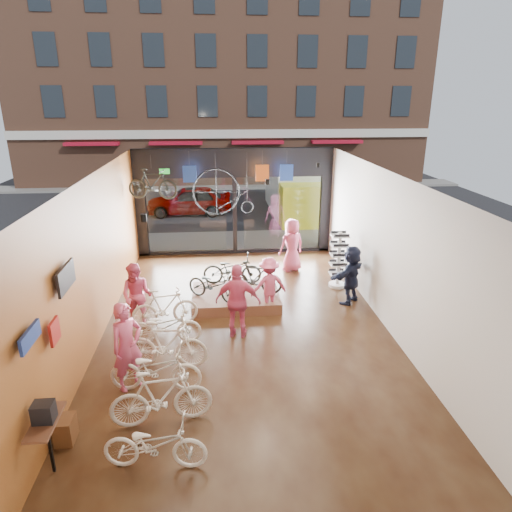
{
  "coord_description": "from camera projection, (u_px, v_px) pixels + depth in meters",
  "views": [
    {
      "loc": [
        -0.65,
        -10.08,
        5.48
      ],
      "look_at": [
        0.37,
        1.4,
        1.44
      ],
      "focal_mm": 32.0,
      "sensor_mm": 36.0,
      "label": 1
    }
  ],
  "objects": [
    {
      "name": "floor_bike_2",
      "position": [
        156.0,
        369.0,
        8.86
      ],
      "size": [
        1.85,
        0.81,
        0.94
      ],
      "primitive_type": "imported",
      "rotation": [
        0.0,
        0.0,
        1.47
      ],
      "color": "beige",
      "rests_on": "ground_plane"
    },
    {
      "name": "customer_1",
      "position": [
        137.0,
        296.0,
        11.25
      ],
      "size": [
        0.92,
        0.79,
        1.66
      ],
      "primitive_type": "imported",
      "rotation": [
        0.0,
        0.0,
        -0.22
      ],
      "color": "#CC4C72",
      "rests_on": "ground_plane"
    },
    {
      "name": "wall_right",
      "position": [
        391.0,
        253.0,
        11.01
      ],
      "size": [
        0.04,
        12.0,
        3.8
      ],
      "primitive_type": "cube",
      "color": "beige",
      "rests_on": "ground"
    },
    {
      "name": "display_platform",
      "position": [
        236.0,
        298.0,
        12.77
      ],
      "size": [
        2.4,
        1.8,
        0.3
      ],
      "primitive_type": "cube",
      "color": "#57301E",
      "rests_on": "ground_plane"
    },
    {
      "name": "ceiling",
      "position": [
        245.0,
        176.0,
        10.08
      ],
      "size": [
        7.0,
        12.0,
        0.04
      ],
      "primitive_type": "cube",
      "color": "black",
      "rests_on": "ground"
    },
    {
      "name": "display_bike_right",
      "position": [
        232.0,
        269.0,
        13.22
      ],
      "size": [
        1.72,
        0.71,
        0.89
      ],
      "primitive_type": "imported",
      "rotation": [
        0.0,
        0.0,
        1.5
      ],
      "color": "black",
      "rests_on": "display_platform"
    },
    {
      "name": "wall_back",
      "position": [
        282.0,
        438.0,
        5.06
      ],
      "size": [
        7.0,
        0.04,
        3.8
      ],
      "primitive_type": "cube",
      "color": "beige",
      "rests_on": "ground"
    },
    {
      "name": "street_car",
      "position": [
        189.0,
        200.0,
        22.23
      ],
      "size": [
        4.09,
        1.64,
        1.39
      ],
      "primitive_type": "imported",
      "rotation": [
        0.0,
        0.0,
        -1.57
      ],
      "color": "gray",
      "rests_on": "street_road"
    },
    {
      "name": "exit_sign",
      "position": [
        164.0,
        171.0,
        15.67
      ],
      "size": [
        0.35,
        0.06,
        0.18
      ],
      "primitive_type": "cube",
      "color": "#198C26",
      "rests_on": "storefront"
    },
    {
      "name": "sidewalk_far",
      "position": [
        226.0,
        186.0,
        29.19
      ],
      "size": [
        30.0,
        2.0,
        0.12
      ],
      "primitive_type": "cube",
      "color": "slate",
      "rests_on": "ground"
    },
    {
      "name": "ground_plane",
      "position": [
        246.0,
        330.0,
        11.35
      ],
      "size": [
        7.0,
        12.0,
        0.04
      ],
      "primitive_type": "cube",
      "color": "black",
      "rests_on": "ground"
    },
    {
      "name": "storefront",
      "position": [
        235.0,
        202.0,
        16.36
      ],
      "size": [
        7.0,
        0.26,
        3.8
      ],
      "primitive_type": null,
      "color": "black",
      "rests_on": "ground"
    },
    {
      "name": "opposite_building",
      "position": [
        223.0,
        71.0,
        29.24
      ],
      "size": [
        26.0,
        5.0,
        14.0
      ],
      "primitive_type": "cube",
      "color": "brown",
      "rests_on": "ground"
    },
    {
      "name": "display_bike_mid",
      "position": [
        255.0,
        278.0,
        12.56
      ],
      "size": [
        1.6,
        0.79,
        0.92
      ],
      "primitive_type": "imported",
      "rotation": [
        0.0,
        0.0,
        1.33
      ],
      "color": "black",
      "rests_on": "display_platform"
    },
    {
      "name": "floor_bike_0",
      "position": [
        155.0,
        444.0,
        7.01
      ],
      "size": [
        1.67,
        0.74,
        0.85
      ],
      "primitive_type": "imported",
      "rotation": [
        0.0,
        0.0,
        1.46
      ],
      "color": "beige",
      "rests_on": "ground_plane"
    },
    {
      "name": "customer_2",
      "position": [
        238.0,
        301.0,
        10.74
      ],
      "size": [
        1.14,
        0.65,
        1.84
      ],
      "primitive_type": "imported",
      "rotation": [
        0.0,
        0.0,
        2.95
      ],
      "color": "#CC4C72",
      "rests_on": "ground_plane"
    },
    {
      "name": "street_road",
      "position": [
        228.0,
        201.0,
        25.45
      ],
      "size": [
        30.0,
        18.0,
        0.02
      ],
      "primitive_type": "cube",
      "color": "black",
      "rests_on": "ground"
    },
    {
      "name": "customer_5",
      "position": [
        351.0,
        274.0,
        12.6
      ],
      "size": [
        1.43,
        1.45,
        1.66
      ],
      "primitive_type": "imported",
      "rotation": [
        0.0,
        0.0,
        3.94
      ],
      "color": "#161C33",
      "rests_on": "ground_plane"
    },
    {
      "name": "penny_farthing",
      "position": [
        226.0,
        193.0,
        14.85
      ],
      "size": [
        1.91,
        0.06,
        1.53
      ],
      "primitive_type": null,
      "color": "black",
      "rests_on": "ceiling"
    },
    {
      "name": "display_bike_left",
      "position": [
        213.0,
        285.0,
        12.17
      ],
      "size": [
        1.62,
        1.36,
        0.83
      ],
      "primitive_type": "imported",
      "rotation": [
        0.0,
        0.0,
        0.97
      ],
      "color": "black",
      "rests_on": "display_platform"
    },
    {
      "name": "box_truck",
      "position": [
        299.0,
        188.0,
        21.49
      ],
      "size": [
        2.37,
        7.11,
        2.8
      ],
      "primitive_type": null,
      "color": "silver",
      "rests_on": "street_road"
    },
    {
      "name": "floor_bike_1",
      "position": [
        161.0,
        397.0,
        7.93
      ],
      "size": [
        1.84,
        0.74,
        1.07
      ],
      "primitive_type": "imported",
      "rotation": [
        0.0,
        0.0,
        1.7
      ],
      "color": "beige",
      "rests_on": "ground_plane"
    },
    {
      "name": "customer_4",
      "position": [
        292.0,
        245.0,
        14.92
      ],
      "size": [
        1.01,
        0.83,
        1.76
      ],
      "primitive_type": "imported",
      "rotation": [
        0.0,
        0.0,
        3.51
      ],
      "color": "#CC4C72",
      "rests_on": "ground_plane"
    },
    {
      "name": "floor_bike_4",
      "position": [
        165.0,
        326.0,
        10.59
      ],
      "size": [
        1.68,
        0.6,
        0.88
      ],
      "primitive_type": "imported",
      "rotation": [
        0.0,
        0.0,
        1.58
      ],
      "color": "beige",
      "rests_on": "ground_plane"
    },
    {
      "name": "customer_0",
      "position": [
        127.0,
        346.0,
        8.83
      ],
      "size": [
        0.78,
        0.77,
        1.81
      ],
      "primitive_type": "imported",
      "rotation": [
        0.0,
        0.0,
        0.76
      ],
      "color": "#CC4C72",
      "rests_on": "ground_plane"
    },
    {
      "name": "jersey_right",
      "position": [
        287.0,
        173.0,
        15.37
      ],
      "size": [
        0.45,
        0.03,
        0.55
      ],
      "primitive_type": "cube",
      "color": "#1E3F99",
      "rests_on": "ceiling"
    },
    {
      "name": "jersey_left",
      "position": [
        190.0,
        174.0,
        15.1
      ],
      "size": [
        0.45,
        0.03,
        0.55
      ],
      "primitive_type": "cube",
      "color": "#1E3F99",
      "rests_on": "ceiling"
    },
    {
      "name": "wall_left",
      "position": [
        92.0,
        262.0,
        10.42
      ],
      "size": [
        0.04,
        12.0,
        3.8
      ],
      "primitive_type": "cube",
      "color": "#AA622C",
      "rests_on": "ground"
    },
    {
      "name": "customer_3",
      "position": [
        269.0,
        285.0,
        12.07
      ],
      "size": [
        1.09,
        0.78,
        1.52
      ],
      "primitive_type": "imported",
      "rotation": [
        0.0,
        0.0,
        3.37
      ],
      "color": "#CC4C72",
      "rests_on": "ground_plane"
    },
    {
      "name": "hung_bike",
      "position": [
        152.0,
        184.0,
        14.11
      ],
      "size": [
        1.64,
        0.8,
        0.95
      ],
      "primitive_type": "imported",
      "rotation": [
        0.0,
        0.0,
        1.34
      ],
      "color": "black",
      "rests_on": "ceiling"
    },
    {
      "name": "floor_bike_5",
      "position": [
        165.0,
        307.0,
        11.39
      ],
      "size": [
        1.71,
        0.76,
        0.99
      ],
      "primitive_type": "imported",
      "rotation": [
        0.0,
        0.0,
        1.75
      ],
      "color": "beige",
      "rests_on": "ground_plane"
    },
    {
      "name": "jersey_mid",
      "position": [
        262.0,
        173.0,
        15.3
      ],
      "size": [
        0.45,
        0.03,
        0.55
      ],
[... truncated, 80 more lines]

